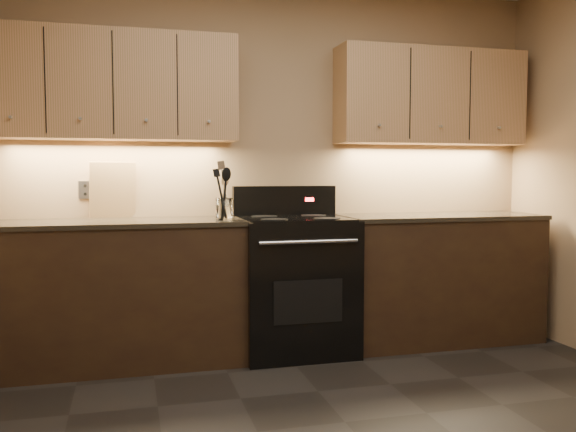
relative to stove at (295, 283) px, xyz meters
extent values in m
cube|color=#9F7F5D|center=(-0.08, 0.32, 0.82)|extent=(4.00, 0.04, 2.60)
cube|color=black|center=(-1.18, 0.02, -0.03)|extent=(1.60, 0.60, 0.90)
cube|color=#352D21|center=(-1.18, 0.02, 0.44)|extent=(1.62, 0.62, 0.03)
cube|color=black|center=(1.10, 0.02, -0.03)|extent=(1.44, 0.60, 0.90)
cube|color=#352D21|center=(1.10, 0.02, 0.44)|extent=(1.46, 0.62, 0.03)
cube|color=black|center=(0.00, -0.01, -0.02)|extent=(0.76, 0.65, 0.92)
cube|color=black|center=(0.00, -0.01, 0.45)|extent=(0.70, 0.60, 0.01)
cube|color=black|center=(0.00, 0.28, 0.55)|extent=(0.76, 0.07, 0.22)
cube|color=red|center=(0.18, 0.24, 0.56)|extent=(0.06, 0.00, 0.03)
cylinder|color=silver|center=(0.00, -0.35, 0.32)|extent=(0.65, 0.02, 0.02)
cube|color=black|center=(0.00, -0.33, -0.07)|extent=(0.46, 0.00, 0.28)
cylinder|color=black|center=(-0.18, -0.16, 0.45)|extent=(0.18, 0.18, 0.00)
cylinder|color=black|center=(0.18, -0.16, 0.45)|extent=(0.18, 0.18, 0.00)
cylinder|color=black|center=(-0.18, 0.14, 0.45)|extent=(0.18, 0.18, 0.00)
cylinder|color=black|center=(0.18, 0.14, 0.45)|extent=(0.18, 0.18, 0.00)
cube|color=tan|center=(-1.18, 0.17, 1.32)|extent=(1.60, 0.30, 0.70)
cube|color=tan|center=(1.10, 0.17, 1.32)|extent=(1.44, 0.30, 0.70)
cube|color=#B2B5BA|center=(-1.38, 0.31, 0.64)|extent=(0.08, 0.01, 0.12)
cylinder|color=white|center=(-0.50, -0.11, 0.52)|extent=(0.13, 0.13, 0.14)
cylinder|color=white|center=(-0.50, -0.11, 0.46)|extent=(0.11, 0.11, 0.02)
cube|color=tan|center=(-1.20, 0.28, 0.64)|extent=(0.31, 0.12, 0.38)
camera|label=1|loc=(-1.10, -4.00, 0.75)|focal=38.00mm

